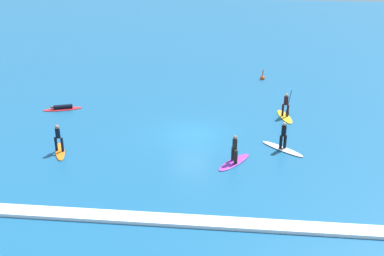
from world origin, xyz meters
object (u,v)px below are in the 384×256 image
marker_buoy (263,78)px  surfer_on_orange_board (59,145)px  surfer_on_red_board (62,108)px  surfer_on_yellow_board (285,111)px  surfer_on_white_board (283,143)px  surfer_on_purple_board (234,156)px

marker_buoy → surfer_on_orange_board: bearing=-129.3°
surfer_on_red_board → surfer_on_yellow_board: bearing=161.8°
surfer_on_red_board → surfer_on_yellow_board: surfer_on_yellow_board is taller
surfer_on_red_board → surfer_on_orange_board: bearing=90.0°
surfer_on_white_board → marker_buoy: bearing=-47.0°
surfer_on_orange_board → surfer_on_purple_board: bearing=-113.7°
surfer_on_purple_board → surfer_on_red_board: bearing=-83.7°
surfer_on_white_board → surfer_on_purple_board: (-3.03, -2.08, -0.00)m
surfer_on_purple_board → surfer_on_yellow_board: 8.37m
surfer_on_yellow_board → marker_buoy: size_ratio=2.69×
surfer_on_white_board → surfer_on_purple_board: bearing=74.6°
marker_buoy → surfer_on_yellow_board: bearing=-81.6°
surfer_on_purple_board → surfer_on_orange_board: (-10.96, 0.30, 0.08)m
surfer_on_white_board → surfer_on_yellow_board: 5.49m
surfer_on_white_board → marker_buoy: (-0.73, 14.43, -0.28)m
surfer_on_red_board → surfer_on_white_board: bearing=143.4°
surfer_on_purple_board → surfer_on_yellow_board: surfer_on_yellow_board is taller
surfer_on_white_board → surfer_on_red_board: bearing=22.2°
surfer_on_red_board → surfer_on_orange_board: size_ratio=1.17×
surfer_on_yellow_board → marker_buoy: bearing=-5.7°
surfer_on_white_board → surfer_on_orange_board: (-13.99, -1.78, 0.08)m
surfer_on_red_board → surfer_on_yellow_board: 16.98m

